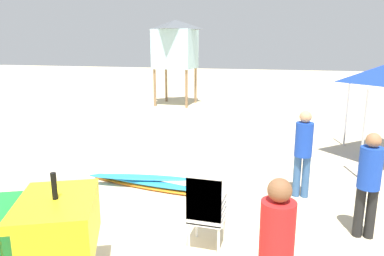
% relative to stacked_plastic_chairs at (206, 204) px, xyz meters
% --- Properties ---
extents(ground, '(80.00, 80.00, 0.00)m').
position_rel_stacked_plastic_chairs_xyz_m(ground, '(-0.98, -0.43, -0.70)').
color(ground, beige).
extents(stacked_plastic_chairs, '(0.48, 0.48, 1.20)m').
position_rel_stacked_plastic_chairs_xyz_m(stacked_plastic_chairs, '(0.00, 0.00, 0.00)').
color(stacked_plastic_chairs, white).
rests_on(stacked_plastic_chairs, ground).
extents(surfboard_pile, '(2.55, 0.65, 0.24)m').
position_rel_stacked_plastic_chairs_xyz_m(surfboard_pile, '(-1.77, 1.87, -0.58)').
color(surfboard_pile, orange).
rests_on(surfboard_pile, ground).
extents(lifeguard_near_left, '(0.32, 0.32, 1.67)m').
position_rel_stacked_plastic_chairs_xyz_m(lifeguard_near_left, '(1.00, -1.34, 0.26)').
color(lifeguard_near_left, black).
rests_on(lifeguard_near_left, ground).
extents(lifeguard_near_center, '(0.32, 0.32, 1.66)m').
position_rel_stacked_plastic_chairs_xyz_m(lifeguard_near_center, '(1.29, 2.28, 0.25)').
color(lifeguard_near_center, '#33598C').
rests_on(lifeguard_near_center, ground).
extents(lifeguard_far_right, '(0.32, 0.32, 1.61)m').
position_rel_stacked_plastic_chairs_xyz_m(lifeguard_far_right, '(2.19, 1.01, 0.22)').
color(lifeguard_far_right, black).
rests_on(lifeguard_far_right, ground).
extents(lifeguard_tower, '(1.98, 1.98, 4.00)m').
position_rel_stacked_plastic_chairs_xyz_m(lifeguard_tower, '(-4.49, 12.03, 2.18)').
color(lifeguard_tower, olive).
rests_on(lifeguard_tower, ground).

